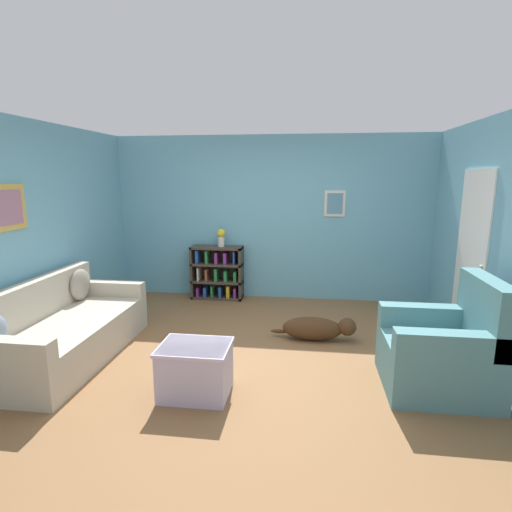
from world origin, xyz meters
TOP-DOWN VIEW (x-y plane):
  - ground_plane at (0.00, 0.00)m, footprint 14.00×14.00m
  - wall_back at (0.00, 2.25)m, footprint 5.60×0.13m
  - wall_left at (-2.55, -0.00)m, footprint 0.13×5.00m
  - wall_right at (2.55, 0.02)m, footprint 0.16×5.00m
  - couch at (-2.03, -0.32)m, footprint 0.93×2.04m
  - bookshelf at (-0.85, 2.04)m, footprint 0.83×0.31m
  - recliner_chair at (1.88, -0.48)m, footprint 0.95×0.89m
  - coffee_table at (-0.39, -0.89)m, footprint 0.64×0.49m
  - dog at (0.74, 0.50)m, footprint 1.04×0.26m
  - vase at (-0.77, 2.02)m, footprint 0.14×0.14m

SIDE VIEW (x-z plane):
  - ground_plane at x=0.00m, z-range 0.00..0.00m
  - dog at x=0.74m, z-range 0.00..0.30m
  - coffee_table at x=-0.39m, z-range 0.01..0.49m
  - couch at x=-2.03m, z-range -0.13..0.73m
  - recliner_chair at x=1.88m, z-range -0.17..0.91m
  - bookshelf at x=-0.85m, z-range -0.01..0.85m
  - vase at x=-0.77m, z-range 0.88..1.16m
  - wall_right at x=2.55m, z-range -0.01..2.59m
  - wall_back at x=0.00m, z-range 0.00..2.60m
  - wall_left at x=-2.55m, z-range 0.00..2.60m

